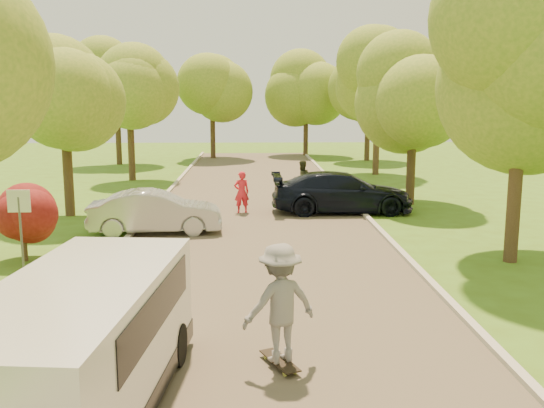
{
  "coord_description": "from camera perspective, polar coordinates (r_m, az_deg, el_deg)",
  "views": [
    {
      "loc": [
        -0.16,
        -10.61,
        4.35
      ],
      "look_at": [
        0.43,
        6.82,
        1.3
      ],
      "focal_mm": 40.0,
      "sensor_mm": 36.0,
      "label": 1
    }
  ],
  "objects": [
    {
      "name": "ground",
      "position": [
        11.47,
        -1.0,
        -12.36
      ],
      "size": [
        100.0,
        100.0,
        0.0
      ],
      "primitive_type": "plane",
      "color": "#436618",
      "rests_on": "ground"
    },
    {
      "name": "tree_l_far",
      "position": [
        33.22,
        -12.99,
        11.6
      ],
      "size": [
        4.92,
        4.8,
        7.79
      ],
      "color": "#382619",
      "rests_on": "ground"
    },
    {
      "name": "tree_l_midb",
      "position": [
        23.57,
        -18.61,
        9.98
      ],
      "size": [
        4.3,
        4.2,
        6.62
      ],
      "color": "#382619",
      "rests_on": "ground"
    },
    {
      "name": "skateboarder",
      "position": [
        9.86,
        0.74,
        -9.3
      ],
      "size": [
        1.45,
        1.17,
        1.95
      ],
      "primitive_type": "imported",
      "rotation": [
        0.0,
        0.0,
        3.56
      ],
      "color": "slate",
      "rests_on": "longboard"
    },
    {
      "name": "minivan",
      "position": [
        8.85,
        -17.5,
        -12.58
      ],
      "size": [
        2.54,
        5.42,
        1.95
      ],
      "rotation": [
        0.0,
        0.0,
        -0.09
      ],
      "color": "white",
      "rests_on": "ground"
    },
    {
      "name": "tree_bg_a",
      "position": [
        41.53,
        -14.16,
        10.95
      ],
      "size": [
        5.12,
        5.0,
        7.72
      ],
      "color": "#382619",
      "rests_on": "ground"
    },
    {
      "name": "street_sign",
      "position": [
        15.91,
        -22.65,
        -0.94
      ],
      "size": [
        0.55,
        0.06,
        2.17
      ],
      "color": "#59595E",
      "rests_on": "ground"
    },
    {
      "name": "red_shrub",
      "position": [
        17.55,
        -22.37,
        -1.51
      ],
      "size": [
        1.7,
        1.7,
        1.95
      ],
      "color": "#382619",
      "rests_on": "ground"
    },
    {
      "name": "tree_r_midb",
      "position": [
        25.53,
        13.67,
        10.83
      ],
      "size": [
        4.51,
        4.4,
        7.01
      ],
      "color": "#382619",
      "rests_on": "ground"
    },
    {
      "name": "tree_bg_d",
      "position": [
        46.83,
        3.51,
        11.08
      ],
      "size": [
        5.12,
        5.0,
        7.72
      ],
      "color": "#382619",
      "rests_on": "ground"
    },
    {
      "name": "person_striped",
      "position": [
        23.18,
        -2.88,
        1.11
      ],
      "size": [
        0.66,
        0.51,
        1.61
      ],
      "primitive_type": "imported",
      "rotation": [
        0.0,
        0.0,
        3.37
      ],
      "color": "red",
      "rests_on": "ground"
    },
    {
      "name": "silver_sedan",
      "position": [
        20.04,
        -10.9,
        -0.75
      ],
      "size": [
        4.38,
        1.85,
        1.41
      ],
      "primitive_type": "imported",
      "rotation": [
        0.0,
        0.0,
        1.66
      ],
      "color": "#A9A9AD",
      "rests_on": "ground"
    },
    {
      "name": "road",
      "position": [
        19.12,
        -1.39,
        -3.22
      ],
      "size": [
        8.0,
        60.0,
        0.01
      ],
      "primitive_type": "cube",
      "color": "#4C4438",
      "rests_on": "ground"
    },
    {
      "name": "dark_sedan",
      "position": [
        23.42,
        6.6,
        1.1
      ],
      "size": [
        5.42,
        2.24,
        1.57
      ],
      "primitive_type": "imported",
      "rotation": [
        0.0,
        0.0,
        1.58
      ],
      "color": "black",
      "rests_on": "ground"
    },
    {
      "name": "tree_bg_b",
      "position": [
        43.45,
        9.39,
        11.35
      ],
      "size": [
        5.12,
        5.0,
        7.95
      ],
      "color": "#382619",
      "rests_on": "ground"
    },
    {
      "name": "tree_r_far",
      "position": [
        35.43,
        10.36,
        12.16
      ],
      "size": [
        5.33,
        5.2,
        8.34
      ],
      "color": "#382619",
      "rests_on": "ground"
    },
    {
      "name": "curb_left",
      "position": [
        19.49,
        -13.4,
        -3.07
      ],
      "size": [
        0.18,
        60.0,
        0.12
      ],
      "primitive_type": "cube",
      "color": "#B2AD9E",
      "rests_on": "ground"
    },
    {
      "name": "longboard",
      "position": [
        10.23,
        0.73,
        -14.56
      ],
      "size": [
        0.66,
        1.03,
        0.12
      ],
      "rotation": [
        0.0,
        0.0,
        3.56
      ],
      "color": "black",
      "rests_on": "ground"
    },
    {
      "name": "tree_r_mida",
      "position": [
        17.23,
        23.36,
        13.08
      ],
      "size": [
        5.13,
        5.0,
        7.95
      ],
      "color": "#382619",
      "rests_on": "ground"
    },
    {
      "name": "person_olive",
      "position": [
        26.66,
        2.82,
        2.33
      ],
      "size": [
        1.01,
        0.93,
        1.67
      ],
      "primitive_type": "imported",
      "rotation": [
        0.0,
        0.0,
        3.6
      ],
      "color": "#2A2F1C",
      "rests_on": "ground"
    },
    {
      "name": "curb_right",
      "position": [
        19.56,
        10.57,
        -2.92
      ],
      "size": [
        0.18,
        60.0,
        0.12
      ],
      "primitive_type": "cube",
      "color": "#B2AD9E",
      "rests_on": "ground"
    },
    {
      "name": "tree_bg_c",
      "position": [
        44.7,
        -5.39,
        10.73
      ],
      "size": [
        4.92,
        4.8,
        7.33
      ],
      "color": "#382619",
      "rests_on": "ground"
    }
  ]
}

